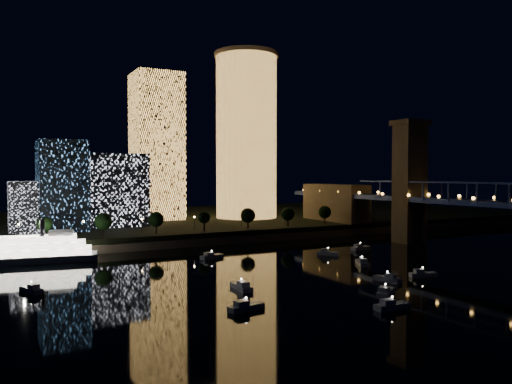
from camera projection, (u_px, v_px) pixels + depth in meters
ground at (366, 281)px, 130.14m from camera, size 520.00×520.00×0.00m
far_bank at (172, 221)px, 271.42m from camera, size 420.00×160.00×5.00m
seawall at (233, 240)px, 202.54m from camera, size 420.00×6.00×3.00m
tower_cylindrical at (246, 136)px, 264.81m from camera, size 34.00×34.00×87.02m
tower_rectangular at (157, 147)px, 255.69m from camera, size 23.41×23.41×74.49m
midrise_blocks at (51, 193)px, 208.04m from camera, size 104.58×33.45×36.72m
riverboat at (16, 251)px, 156.87m from camera, size 48.70×17.20×14.40m
motorboats at (310, 273)px, 137.05m from camera, size 119.71×79.45×2.78m
esplanade_trees at (154, 220)px, 193.08m from camera, size 166.25×6.65×8.83m
street_lamps at (142, 222)px, 197.00m from camera, size 132.70×0.70×5.65m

